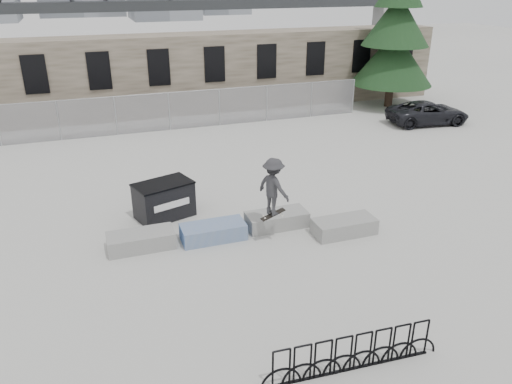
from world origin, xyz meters
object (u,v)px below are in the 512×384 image
at_px(planter_offset, 344,226).
at_px(planter_center_right, 277,219).
at_px(dumpster, 164,200).
at_px(bike_rack, 353,353).
at_px(planter_far_left, 141,240).
at_px(suv, 428,113).
at_px(skateboarder, 273,187).
at_px(planter_center_left, 213,231).
at_px(spruce_tree, 396,30).

bearing_deg(planter_offset, planter_center_right, 148.01).
distance_m(dumpster, bike_rack, 8.90).
xyz_separation_m(planter_far_left, planter_offset, (6.26, -1.21, 0.00)).
bearing_deg(suv, skateboarder, 133.07).
distance_m(planter_center_left, dumpster, 2.42).
relative_size(planter_far_left, planter_offset, 1.00).
distance_m(planter_center_left, skateboarder, 2.44).
bearing_deg(spruce_tree, bike_rack, -124.66).
distance_m(spruce_tree, suv, 5.81).
height_order(planter_far_left, spruce_tree, spruce_tree).
relative_size(planter_center_right, planter_offset, 1.00).
distance_m(planter_center_left, spruce_tree, 20.30).
relative_size(planter_far_left, planter_center_left, 1.00).
bearing_deg(spruce_tree, planter_far_left, -142.78).
bearing_deg(planter_center_right, planter_offset, -31.99).
relative_size(planter_far_left, bike_rack, 0.50).
relative_size(planter_center_right, dumpster, 0.93).
height_order(planter_center_right, suv, suv).
bearing_deg(planter_far_left, bike_rack, -62.11).
xyz_separation_m(planter_offset, bike_rack, (-2.75, -5.43, 0.16)).
distance_m(spruce_tree, skateboarder, 19.34).
xyz_separation_m(planter_center_left, skateboarder, (1.70, -0.77, 1.58)).
xyz_separation_m(planter_far_left, bike_rack, (3.51, -6.64, 0.16)).
bearing_deg(dumpster, planter_center_right, -48.01).
distance_m(dumpster, spruce_tree, 19.86).
height_order(bike_rack, suv, suv).
xyz_separation_m(bike_rack, suv, (13.32, 15.38, 0.19)).
xyz_separation_m(planter_far_left, planter_center_right, (4.40, -0.04, 0.00)).
bearing_deg(suv, planter_offset, 139.49).
height_order(planter_offset, suv, suv).
distance_m(planter_far_left, skateboarder, 4.32).
xyz_separation_m(planter_center_left, suv, (14.62, 8.92, 0.35)).
xyz_separation_m(planter_offset, dumpster, (-5.22, 3.12, 0.35)).
xyz_separation_m(planter_center_right, spruce_tree, (12.67, 13.01, 4.33)).
bearing_deg(spruce_tree, planter_center_left, -138.51).
xyz_separation_m(planter_far_left, suv, (16.83, 8.74, 0.35)).
relative_size(planter_far_left, planter_center_right, 1.00).
xyz_separation_m(suv, skateboarder, (-12.92, -9.68, 1.23)).
xyz_separation_m(planter_center_right, bike_rack, (-0.89, -6.59, 0.16)).
distance_m(planter_center_left, planter_center_right, 2.19).
bearing_deg(suv, planter_far_left, 123.66).
xyz_separation_m(planter_far_left, planter_center_left, (2.21, -0.18, 0.00)).
bearing_deg(planter_offset, dumpster, 149.12).
height_order(dumpster, suv, suv).
distance_m(bike_rack, skateboarder, 5.88).
relative_size(spruce_tree, suv, 2.55).
relative_size(planter_center_right, suv, 0.44).
distance_m(suv, skateboarder, 16.19).
bearing_deg(dumpster, bike_rack, -91.66).
bearing_deg(bike_rack, suv, 49.10).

